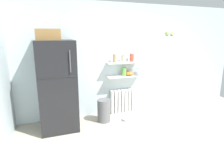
{
  "coord_description": "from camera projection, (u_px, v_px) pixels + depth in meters",
  "views": [
    {
      "loc": [
        -1.4,
        -1.95,
        1.89
      ],
      "look_at": [
        -0.18,
        1.6,
        1.05
      ],
      "focal_mm": 28.71,
      "sensor_mm": 36.0,
      "label": 1
    }
  ],
  "objects": [
    {
      "name": "ground_plane",
      "position": [
        142.0,
        146.0,
        3.11
      ],
      "size": [
        7.04,
        7.04,
        0.0
      ],
      "primitive_type": "plane",
      "color": "#B2A893"
    },
    {
      "name": "back_wall",
      "position": [
        113.0,
        60.0,
        4.26
      ],
      "size": [
        7.04,
        0.1,
        2.6
      ],
      "primitive_type": "cube",
      "color": "silver",
      "rests_on": "ground_plane"
    },
    {
      "name": "refrigerator",
      "position": [
        57.0,
        84.0,
        3.55
      ],
      "size": [
        0.71,
        0.75,
        1.99
      ],
      "color": "black",
      "rests_on": "ground_plane"
    },
    {
      "name": "radiator",
      "position": [
        122.0,
        101.0,
        4.42
      ],
      "size": [
        0.6,
        0.12,
        0.57
      ],
      "color": "white",
      "rests_on": "ground_plane"
    },
    {
      "name": "wall_shelf_lower",
      "position": [
        123.0,
        76.0,
        4.26
      ],
      "size": [
        0.78,
        0.22,
        0.02
      ],
      "primitive_type": "cube",
      "color": "white"
    },
    {
      "name": "wall_shelf_upper",
      "position": [
        123.0,
        63.0,
        4.19
      ],
      "size": [
        0.78,
        0.22,
        0.02
      ],
      "primitive_type": "cube",
      "color": "white"
    },
    {
      "name": "storage_jar_0",
      "position": [
        115.0,
        58.0,
        4.1
      ],
      "size": [
        0.08,
        0.08,
        0.19
      ],
      "color": "tan",
      "rests_on": "wall_shelf_upper"
    },
    {
      "name": "storage_jar_1",
      "position": [
        123.0,
        59.0,
        4.17
      ],
      "size": [
        0.11,
        0.11,
        0.16
      ],
      "color": "beige",
      "rests_on": "wall_shelf_upper"
    },
    {
      "name": "storage_jar_2",
      "position": [
        132.0,
        57.0,
        4.23
      ],
      "size": [
        0.1,
        0.1,
        0.2
      ],
      "color": "#C64C38",
      "rests_on": "wall_shelf_upper"
    },
    {
      "name": "vase",
      "position": [
        124.0,
        72.0,
        4.24
      ],
      "size": [
        0.11,
        0.11,
        0.2
      ],
      "primitive_type": "cylinder",
      "color": "#66A84C",
      "rests_on": "wall_shelf_lower"
    },
    {
      "name": "shelf_bowl",
      "position": [
        130.0,
        74.0,
        4.3
      ],
      "size": [
        0.2,
        0.2,
        0.09
      ],
      "primitive_type": "ellipsoid",
      "color": "orange",
      "rests_on": "wall_shelf_lower"
    },
    {
      "name": "trash_bin",
      "position": [
        104.0,
        111.0,
        3.95
      ],
      "size": [
        0.28,
        0.28,
        0.5
      ],
      "primitive_type": "cylinder",
      "color": "slate",
      "rests_on": "ground_plane"
    },
    {
      "name": "pet_food_bowl",
      "position": [
        126.0,
        119.0,
        4.02
      ],
      "size": [
        0.18,
        0.18,
        0.05
      ],
      "primitive_type": "cylinder",
      "color": "#B7B7BC",
      "rests_on": "ground_plane"
    },
    {
      "name": "hanging_fruit_basket",
      "position": [
        169.0,
        34.0,
        3.89
      ],
      "size": [
        0.3,
        0.3,
        0.1
      ],
      "color": "#B2B2B7"
    }
  ]
}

